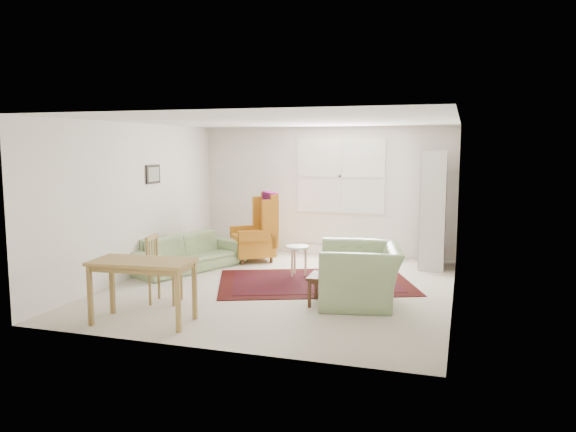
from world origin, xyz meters
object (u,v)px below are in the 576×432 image
(desk, at_px, (143,291))
(desk_chair, at_px, (165,269))
(wingback_chair, at_px, (253,227))
(armchair, at_px, (360,269))
(coffee_table, at_px, (328,290))
(sofa, at_px, (188,246))
(cabinet, at_px, (434,210))
(stool, at_px, (297,261))

(desk, bearing_deg, desk_chair, 102.19)
(wingback_chair, height_order, desk, wingback_chair)
(armchair, relative_size, coffee_table, 2.47)
(wingback_chair, relative_size, coffee_table, 2.57)
(sofa, height_order, cabinet, cabinet)
(cabinet, relative_size, desk, 1.68)
(armchair, height_order, desk_chair, armchair)
(desk, distance_m, desk_chair, 0.88)
(wingback_chair, height_order, desk_chair, wingback_chair)
(wingback_chair, xyz_separation_m, desk, (0.05, -3.83, -0.26))
(sofa, relative_size, cabinet, 1.00)
(armchair, xyz_separation_m, desk, (-2.35, -1.63, -0.09))
(armchair, bearing_deg, sofa, -121.65)
(sofa, distance_m, coffee_table, 3.13)
(sofa, distance_m, desk, 2.92)
(armchair, relative_size, stool, 2.40)
(desk, relative_size, desk_chair, 1.31)
(sofa, bearing_deg, desk_chair, -138.60)
(coffee_table, bearing_deg, desk, -143.89)
(wingback_chair, xyz_separation_m, coffee_table, (2.01, -2.40, -0.44))
(coffee_table, relative_size, stool, 0.97)
(sofa, height_order, coffee_table, sofa)
(cabinet, xyz_separation_m, desk, (-3.16, -4.28, -0.64))
(coffee_table, xyz_separation_m, desk, (-1.95, -1.43, 0.18))
(stool, distance_m, desk, 3.08)
(stool, distance_m, cabinet, 2.62)
(sofa, height_order, wingback_chair, wingback_chair)
(stool, bearing_deg, coffee_table, -59.30)
(stool, xyz_separation_m, desk_chair, (-1.28, -2.02, 0.21))
(armchair, distance_m, wingback_chair, 3.26)
(armchair, distance_m, desk_chair, 2.65)
(stool, height_order, desk, desk)
(sofa, relative_size, stool, 4.01)
(cabinet, relative_size, desk_chair, 2.21)
(cabinet, distance_m, desk_chair, 4.82)
(sofa, xyz_separation_m, wingback_chair, (0.80, 1.03, 0.23))
(cabinet, height_order, desk, cabinet)
(cabinet, bearing_deg, armchair, -107.77)
(armchair, distance_m, desk, 2.86)
(desk_chair, bearing_deg, armchair, -82.57)
(wingback_chair, bearing_deg, sofa, -73.51)
(cabinet, bearing_deg, coffee_table, -113.73)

